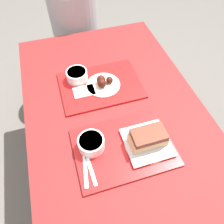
% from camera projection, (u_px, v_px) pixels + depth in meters
% --- Properties ---
extents(ground_plane, '(12.00, 12.00, 0.00)m').
position_uv_depth(ground_plane, '(114.00, 166.00, 1.76)').
color(ground_plane, '#605B56').
extents(picnic_table, '(0.93, 1.49, 0.76)m').
position_uv_depth(picnic_table, '(115.00, 119.00, 1.24)').
color(picnic_table, maroon).
rests_on(picnic_table, ground_plane).
extents(picnic_bench_far, '(0.88, 0.28, 0.42)m').
position_uv_depth(picnic_bench_far, '(83.00, 57.00, 2.03)').
color(picnic_bench_far, maroon).
rests_on(picnic_bench_far, ground_plane).
extents(tray_near, '(0.46, 0.33, 0.01)m').
position_uv_depth(tray_near, '(124.00, 147.00, 1.02)').
color(tray_near, red).
rests_on(tray_near, picnic_table).
extents(tray_far, '(0.46, 0.33, 0.01)m').
position_uv_depth(tray_far, '(101.00, 85.00, 1.26)').
color(tray_far, red).
rests_on(tray_far, picnic_table).
extents(bowl_coleslaw_near, '(0.12, 0.12, 0.06)m').
position_uv_depth(bowl_coleslaw_near, '(91.00, 143.00, 0.98)').
color(bowl_coleslaw_near, white).
rests_on(bowl_coleslaw_near, tray_near).
extents(brisket_sandwich_plate, '(0.21, 0.21, 0.09)m').
position_uv_depth(brisket_sandwich_plate, '(148.00, 140.00, 0.99)').
color(brisket_sandwich_plate, beige).
rests_on(brisket_sandwich_plate, tray_near).
extents(plastic_fork_near, '(0.04, 0.17, 0.00)m').
position_uv_depth(plastic_fork_near, '(85.00, 169.00, 0.94)').
color(plastic_fork_near, white).
rests_on(plastic_fork_near, tray_near).
extents(plastic_knife_near, '(0.02, 0.17, 0.00)m').
position_uv_depth(plastic_knife_near, '(90.00, 168.00, 0.95)').
color(plastic_knife_near, white).
rests_on(plastic_knife_near, tray_near).
extents(bowl_coleslaw_far, '(0.12, 0.12, 0.06)m').
position_uv_depth(bowl_coleslaw_far, '(77.00, 75.00, 1.25)').
color(bowl_coleslaw_far, white).
rests_on(bowl_coleslaw_far, tray_far).
extents(wings_plate_far, '(0.19, 0.19, 0.06)m').
position_uv_depth(wings_plate_far, '(103.00, 83.00, 1.23)').
color(wings_plate_far, beige).
rests_on(wings_plate_far, tray_far).
extents(napkin_far, '(0.12, 0.08, 0.01)m').
position_uv_depth(napkin_far, '(84.00, 91.00, 1.21)').
color(napkin_far, white).
rests_on(napkin_far, tray_far).
extents(person_seated_across, '(0.37, 0.37, 0.74)m').
position_uv_depth(person_seated_across, '(74.00, 20.00, 1.73)').
color(person_seated_across, '#9E9EA3').
rests_on(person_seated_across, picnic_bench_far).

